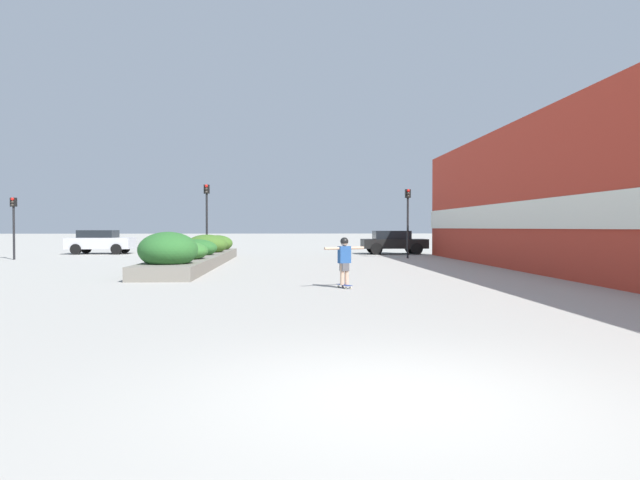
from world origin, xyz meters
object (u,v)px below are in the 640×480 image
object	(u,v)px
skateboard	(344,286)
car_center_left	(393,241)
traffic_light_right	(408,211)
traffic_light_far_left	(13,217)
skateboarder	(344,256)
traffic_light_left	(207,209)
car_leftmost	(100,241)

from	to	relation	value
skateboard	car_center_left	bearing A→B (deg)	51.99
traffic_light_right	traffic_light_far_left	size ratio (longest dim) A/B	1.16
skateboarder	traffic_light_far_left	xyz separation A→B (m)	(-15.29, 14.42, 1.30)
skateboarder	traffic_light_left	bearing A→B (deg)	87.98
traffic_light_far_left	skateboard	bearing A→B (deg)	-43.32
skateboarder	traffic_light_right	world-z (taller)	traffic_light_right
skateboarder	car_center_left	bearing A→B (deg)	51.99
car_leftmost	traffic_light_right	xyz separation A→B (m)	(17.81, -5.97, 1.69)
skateboarder	traffic_light_far_left	distance (m)	21.06
skateboarder	traffic_light_left	world-z (taller)	traffic_light_left
skateboarder	traffic_light_left	xyz separation A→B (m)	(-5.60, 14.07, 1.70)
skateboarder	traffic_light_left	distance (m)	15.24
car_leftmost	traffic_light_far_left	distance (m)	6.69
skateboard	car_leftmost	size ratio (longest dim) A/B	0.16
car_center_left	traffic_light_far_left	xyz separation A→B (m)	(-20.25, -5.05, 1.39)
skateboard	traffic_light_left	distance (m)	15.35
skateboarder	car_leftmost	distance (m)	24.32
skateboard	traffic_light_left	bearing A→B (deg)	87.98
car_leftmost	traffic_light_right	distance (m)	18.86
car_leftmost	traffic_light_left	size ratio (longest dim) A/B	1.01
skateboarder	skateboard	bearing A→B (deg)	-115.52
traffic_light_left	skateboard	bearing A→B (deg)	-68.29
skateboard	car_leftmost	world-z (taller)	car_leftmost
skateboard	skateboarder	distance (m)	0.79
traffic_light_left	traffic_light_right	bearing A→B (deg)	2.78
car_center_left	traffic_light_right	world-z (taller)	traffic_light_right
traffic_light_left	traffic_light_right	world-z (taller)	traffic_light_left
car_leftmost	traffic_light_right	size ratio (longest dim) A/B	1.06
traffic_light_right	traffic_light_far_left	distance (m)	20.11
traffic_light_right	traffic_light_far_left	xyz separation A→B (m)	(-20.11, -0.15, -0.31)
car_center_left	traffic_light_right	size ratio (longest dim) A/B	1.08
traffic_light_left	car_leftmost	bearing A→B (deg)	138.77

